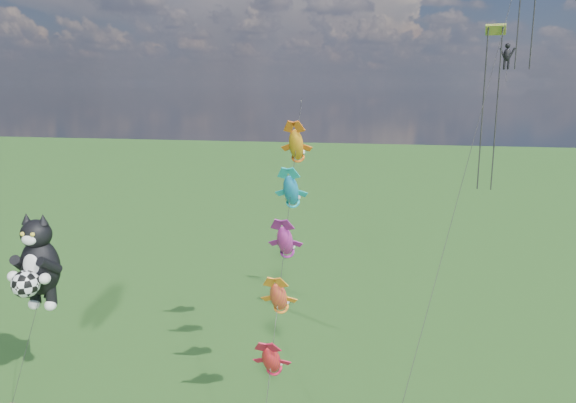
# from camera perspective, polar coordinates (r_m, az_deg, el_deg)

# --- Properties ---
(cat_kite_rig) EXTENTS (2.73, 4.29, 10.92)m
(cat_kite_rig) POSITION_cam_1_polar(r_m,az_deg,el_deg) (36.65, -24.14, -5.74)
(cat_kite_rig) COLOR brown
(cat_kite_rig) RESTS_ON ground
(fish_windsock_rig) EXTENTS (1.32, 15.96, 17.47)m
(fish_windsock_rig) POSITION_cam_1_polar(r_m,az_deg,el_deg) (31.08, -0.30, -4.08)
(fish_windsock_rig) COLOR brown
(fish_windsock_rig) RESTS_ON ground
(parafoil_rig) EXTENTS (8.45, 15.98, 27.83)m
(parafoil_rig) POSITION_cam_1_polar(r_m,az_deg,el_deg) (34.94, 21.25, 14.42)
(parafoil_rig) COLOR brown
(parafoil_rig) RESTS_ON ground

